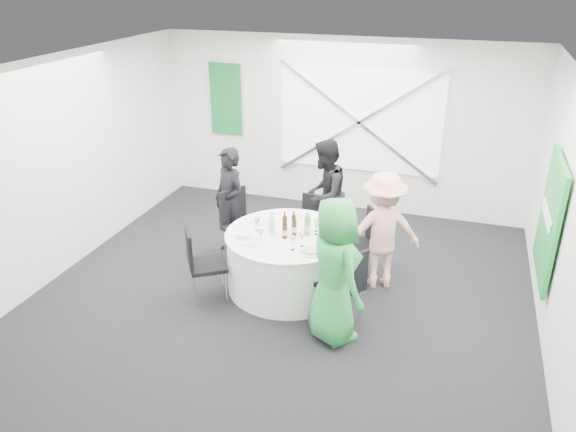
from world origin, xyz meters
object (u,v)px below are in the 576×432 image
(person_man_back, at_px, (324,195))
(clear_water_bottle, at_px, (272,226))
(chair_back, at_px, (312,220))
(person_man_back_left, at_px, (230,202))
(banquet_table, at_px, (288,261))
(green_water_bottle, at_px, (307,226))
(person_woman_green, at_px, (335,271))
(chair_back_left, at_px, (238,219))
(chair_back_right, at_px, (365,238))
(person_woman_pink, at_px, (382,231))
(chair_front_right, at_px, (346,282))
(chair_front_left, at_px, (200,259))

(person_man_back, xyz_separation_m, clear_water_bottle, (-0.32, -1.33, 0.07))
(chair_back, xyz_separation_m, person_man_back_left, (-1.09, -0.38, 0.29))
(banquet_table, relative_size, green_water_bottle, 5.28)
(person_man_back_left, xyz_separation_m, person_woman_green, (1.86, -1.50, 0.06))
(banquet_table, height_order, person_woman_green, person_woman_green)
(chair_back_left, bearing_deg, chair_back, -29.75)
(person_man_back_left, bearing_deg, chair_back_right, 29.99)
(banquet_table, height_order, green_water_bottle, green_water_bottle)
(chair_back_left, height_order, person_woman_pink, person_woman_pink)
(chair_back_right, distance_m, chair_front_right, 1.16)
(person_man_back_left, bearing_deg, chair_back_left, -3.30)
(chair_front_right, height_order, chair_front_left, chair_front_left)
(banquet_table, bearing_deg, person_woman_green, -46.30)
(person_woman_green, relative_size, clear_water_bottle, 5.61)
(person_woman_green, xyz_separation_m, green_water_bottle, (-0.56, 0.88, 0.05))
(banquet_table, height_order, clear_water_bottle, clear_water_bottle)
(banquet_table, relative_size, chair_back, 1.87)
(banquet_table, bearing_deg, chair_front_right, -33.17)
(chair_front_left, relative_size, green_water_bottle, 3.25)
(banquet_table, distance_m, person_woman_green, 1.23)
(banquet_table, relative_size, chair_front_right, 1.65)
(chair_back_left, height_order, person_man_back_left, person_man_back_left)
(chair_back_left, height_order, person_man_back, person_man_back)
(chair_back_left, bearing_deg, chair_front_right, -90.82)
(person_man_back, xyz_separation_m, person_woman_green, (0.66, -2.08, 0.02))
(chair_back, bearing_deg, green_water_bottle, -76.98)
(green_water_bottle, height_order, clear_water_bottle, same)
(banquet_table, bearing_deg, person_man_back, 83.88)
(chair_back_right, height_order, chair_front_right, chair_front_right)
(chair_back_right, bearing_deg, person_woman_pink, 19.07)
(person_man_back_left, relative_size, person_woman_green, 0.93)
(chair_back, distance_m, clear_water_bottle, 1.21)
(person_woman_green, height_order, green_water_bottle, person_woman_green)
(chair_front_right, relative_size, person_man_back, 0.59)
(chair_front_left, bearing_deg, banquet_table, -90.00)
(person_woman_green, distance_m, green_water_bottle, 1.04)
(person_woman_green, bearing_deg, person_woman_pink, -57.23)
(person_woman_green, bearing_deg, chair_front_right, -58.85)
(chair_back, relative_size, person_man_back_left, 0.54)
(chair_back_right, distance_m, person_man_back, 1.01)
(chair_back_right, relative_size, person_woman_green, 0.56)
(banquet_table, distance_m, chair_back, 1.06)
(clear_water_bottle, bearing_deg, banquet_table, 20.98)
(chair_front_right, xyz_separation_m, clear_water_bottle, (-1.05, 0.49, 0.32))
(chair_back_left, relative_size, person_man_back_left, 0.64)
(banquet_table, bearing_deg, clear_water_bottle, -159.02)
(person_woman_pink, bearing_deg, person_man_back_left, -27.93)
(chair_back_right, relative_size, person_man_back, 0.57)
(chair_front_left, bearing_deg, chair_front_right, -122.04)
(chair_front_left, height_order, person_man_back_left, person_man_back_left)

